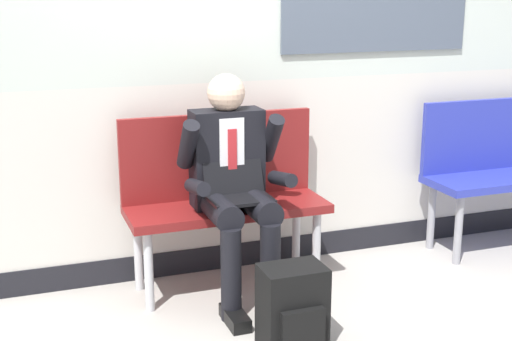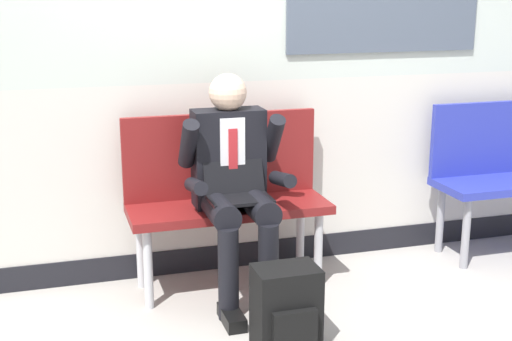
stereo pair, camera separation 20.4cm
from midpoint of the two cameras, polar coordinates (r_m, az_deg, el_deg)
name	(u,v)px [view 2 (the right image)]	position (r m, az deg, el deg)	size (l,w,h in m)	color
ground_plane	(278,302)	(4.03, 3.25, -10.58)	(18.00, 18.00, 0.00)	#9E9991
station_wall	(248,53)	(4.27, 0.72, 9.45)	(6.42, 0.17, 2.67)	beige
bench_with_person	(225,188)	(4.10, -1.07, -1.45)	(1.15, 0.42, 1.01)	maroon
person_seated	(234,182)	(3.88, -0.24, -0.92)	(0.57, 0.70, 1.26)	black
backpack	(287,309)	(3.48, 4.19, -11.14)	(0.31, 0.26, 0.42)	black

